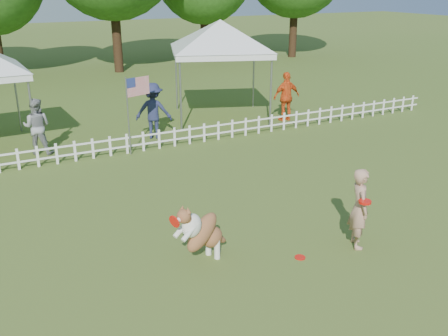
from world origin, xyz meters
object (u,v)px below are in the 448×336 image
canopy_tent_right (220,71)px  spectator_a (37,127)px  frisbee_on_turf (300,257)px  dog (203,232)px  handler (359,208)px  flag_pole (128,117)px  spectator_c (286,97)px  spectator_b (153,111)px

canopy_tent_right → spectator_a: size_ratio=2.09×
spectator_a → frisbee_on_turf: bearing=136.3°
dog → handler: bearing=-37.0°
flag_pole → spectator_c: 6.29m
spectator_a → spectator_c: 8.54m
spectator_b → spectator_c: size_ratio=1.01×
frisbee_on_turf → spectator_c: 9.75m
dog → spectator_a: (-1.73, 7.70, 0.22)m
spectator_a → handler: bearing=142.8°
handler → canopy_tent_right: bearing=12.9°
frisbee_on_turf → spectator_a: 9.08m
handler → canopy_tent_right: 10.03m
handler → spectator_c: (3.93, 8.33, 0.10)m
frisbee_on_turf → spectator_a: size_ratio=0.12×
handler → flag_pole: (-2.26, 7.19, 0.35)m
handler → dog: handler is taller
frisbee_on_turf → flag_pole: size_ratio=0.09×
dog → spectator_c: 10.15m
dog → spectator_b: size_ratio=0.68×
spectator_c → spectator_a: bearing=1.5°
frisbee_on_turf → canopy_tent_right: size_ratio=0.06×
spectator_b → frisbee_on_turf: bearing=115.8°
handler → spectator_c: spectator_c is taller
handler → spectator_a: bearing=52.9°
spectator_b → spectator_c: 4.99m
dog → frisbee_on_turf: bearing=-44.4°
handler → spectator_c: bearing=-0.8°
handler → canopy_tent_right: size_ratio=0.46×
dog → spectator_b: 7.90m
spectator_a → spectator_c: bearing=-156.8°
spectator_a → dog: bearing=127.0°
spectator_a → flag_pole: bearing=175.5°
dog → spectator_a: spectator_a is taller
flag_pole → dog: bearing=-116.0°
spectator_b → canopy_tent_right: bearing=-129.9°
canopy_tent_right → spectator_c: canopy_tent_right is taller
canopy_tent_right → spectator_b: 3.43m
dog → spectator_b: spectator_b is taller
handler → flag_pole: flag_pole is taller
dog → spectator_c: size_ratio=0.69×
canopy_tent_right → spectator_b: bearing=-137.5°
dog → spectator_a: 7.90m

